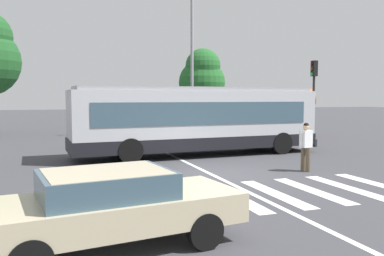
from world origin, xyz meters
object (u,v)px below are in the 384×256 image
at_px(pedestrian_crossing_street, 306,144).
at_px(parked_car_white, 111,124).
at_px(foreground_sedan, 110,204).
at_px(city_transit_bus, 197,120).
at_px(traffic_light_far_corner, 314,88).
at_px(bus_stop_shelter, 287,100).
at_px(twin_arm_street_lamp, 192,41).
at_px(parked_car_charcoal, 184,123).
at_px(background_tree_right, 202,78).
at_px(parked_car_black, 149,123).

relative_size(pedestrian_crossing_street, parked_car_white, 0.37).
bearing_deg(foreground_sedan, city_transit_bus, 62.64).
height_order(parked_car_white, traffic_light_far_corner, traffic_light_far_corner).
height_order(city_transit_bus, bus_stop_shelter, bus_stop_shelter).
relative_size(traffic_light_far_corner, twin_arm_street_lamp, 0.45).
height_order(traffic_light_far_corner, bus_stop_shelter, traffic_light_far_corner).
distance_m(pedestrian_crossing_street, bus_stop_shelter, 13.93).
distance_m(city_transit_bus, foreground_sedan, 11.47).
xyz_separation_m(parked_car_charcoal, bus_stop_shelter, (6.07, -4.17, 1.65)).
relative_size(traffic_light_far_corner, background_tree_right, 0.70).
relative_size(pedestrian_crossing_street, twin_arm_street_lamp, 0.16).
distance_m(parked_car_black, background_tree_right, 7.70).
bearing_deg(traffic_light_far_corner, parked_car_charcoal, 122.22).
height_order(pedestrian_crossing_street, parked_car_white, pedestrian_crossing_street).
relative_size(parked_car_charcoal, bus_stop_shelter, 1.24).
bearing_deg(city_transit_bus, background_tree_right, 68.55).
height_order(parked_car_white, twin_arm_street_lamp, twin_arm_street_lamp).
height_order(foreground_sedan, parked_car_charcoal, same).
distance_m(pedestrian_crossing_street, traffic_light_far_corner, 10.17).
height_order(city_transit_bus, parked_car_black, city_transit_bus).
bearing_deg(pedestrian_crossing_street, twin_arm_street_lamp, 88.20).
xyz_separation_m(pedestrian_crossing_street, parked_car_charcoal, (0.77, 16.21, -0.20)).
xyz_separation_m(foreground_sedan, bus_stop_shelter, (14.34, 17.11, 1.65)).
bearing_deg(parked_car_charcoal, traffic_light_far_corner, -57.78).
xyz_separation_m(parked_car_white, bus_stop_shelter, (11.39, -4.14, 1.65)).
height_order(city_transit_bus, twin_arm_street_lamp, twin_arm_street_lamp).
distance_m(parked_car_white, traffic_light_far_corner, 13.61).
relative_size(foreground_sedan, bus_stop_shelter, 1.29).
distance_m(foreground_sedan, parked_car_black, 22.12).
bearing_deg(twin_arm_street_lamp, city_transit_bus, -107.72).
height_order(city_transit_bus, traffic_light_far_corner, traffic_light_far_corner).
bearing_deg(twin_arm_street_lamp, traffic_light_far_corner, -44.65).
xyz_separation_m(foreground_sedan, parked_car_charcoal, (8.27, 21.28, 0.00)).
relative_size(parked_car_black, traffic_light_far_corner, 0.96).
relative_size(parked_car_black, bus_stop_shelter, 1.24).
bearing_deg(bus_stop_shelter, foreground_sedan, -129.97).
relative_size(foreground_sedan, parked_car_white, 1.02).
bearing_deg(city_transit_bus, parked_car_charcoal, 74.86).
bearing_deg(parked_car_black, background_tree_right, 35.54).
relative_size(parked_car_white, parked_car_black, 1.01).
distance_m(city_transit_bus, parked_car_black, 11.26).
xyz_separation_m(foreground_sedan, background_tree_right, (11.24, 25.37, 3.49)).
distance_m(foreground_sedan, parked_car_white, 21.46).
distance_m(foreground_sedan, traffic_light_far_corner, 18.88).
height_order(foreground_sedan, parked_car_white, same).
relative_size(city_transit_bus, parked_car_white, 2.48).
bearing_deg(background_tree_right, parked_car_white, -153.54).
relative_size(foreground_sedan, parked_car_charcoal, 1.04).
distance_m(parked_car_charcoal, bus_stop_shelter, 7.55).
xyz_separation_m(city_transit_bus, foreground_sedan, (-5.26, -10.16, -0.82)).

